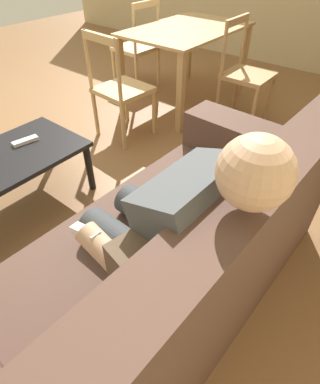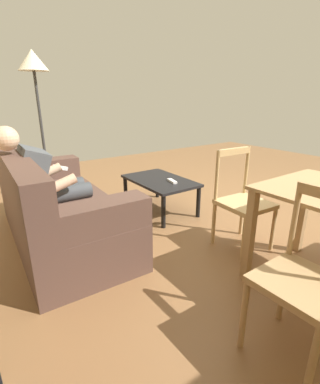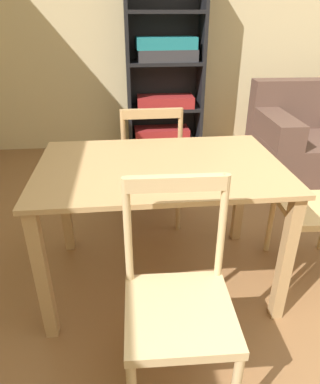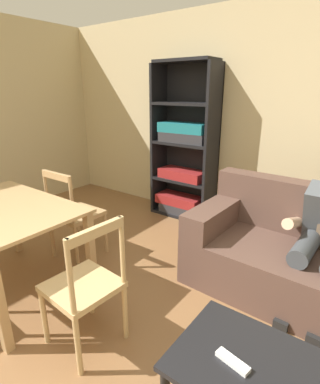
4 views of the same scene
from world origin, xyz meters
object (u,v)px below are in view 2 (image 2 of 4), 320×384
dining_chair_facing_couch (243,202)px  floor_lamp (35,75)px  couch (55,210)px  coffee_table (160,184)px  person_lounging (46,183)px  tv_remote (172,181)px  dining_chair_near_wall (305,281)px

dining_chair_facing_couch → floor_lamp: bearing=25.6°
couch → coffee_table: (0.05, -1.28, 0.02)m
coffee_table → floor_lamp: bearing=39.7°
person_lounging → floor_lamp: (1.22, -0.30, 1.01)m
person_lounging → tv_remote: person_lounging is taller
coffee_table → tv_remote: 0.19m
dining_chair_near_wall → dining_chair_facing_couch: 1.20m
tv_remote → dining_chair_facing_couch: size_ratio=0.19×
coffee_table → tv_remote: (-0.17, -0.06, 0.06)m
couch → coffee_table: size_ratio=2.13×
floor_lamp → person_lounging: bearing=166.2°
coffee_table → floor_lamp: floor_lamp is taller
floor_lamp → coffee_table: bearing=-140.3°
person_lounging → tv_remote: 1.39m
floor_lamp → couch: bearing=168.2°
dining_chair_facing_couch → floor_lamp: 2.87m
dining_chair_near_wall → coffee_table: bearing=-15.1°
couch → dining_chair_near_wall: (-2.08, -0.71, 0.13)m
dining_chair_near_wall → dining_chair_facing_couch: bearing=-35.4°
coffee_table → dining_chair_near_wall: dining_chair_near_wall is taller
tv_remote → person_lounging: bearing=4.0°
person_lounging → floor_lamp: 1.62m
couch → person_lounging: (0.05, 0.04, 0.26)m
couch → dining_chair_near_wall: 2.20m
couch → coffee_table: bearing=-87.7°
couch → person_lounging: bearing=36.2°
tv_remote → dining_chair_facing_couch: 0.98m
person_lounging → dining_chair_near_wall: 2.25m
dining_chair_near_wall → floor_lamp: (3.35, 0.44, 1.14)m
dining_chair_near_wall → floor_lamp: size_ratio=0.49×
dining_chair_facing_couch → dining_chair_near_wall: bearing=144.6°
tv_remote → dining_chair_facing_couch: bearing=104.8°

